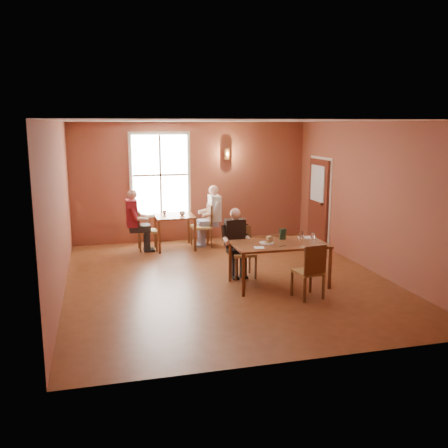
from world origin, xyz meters
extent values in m
cube|color=brown|center=(0.00, 0.00, 0.00)|extent=(6.00, 7.00, 0.01)
cube|color=brown|center=(0.00, 3.50, 1.50)|extent=(6.00, 0.04, 3.00)
cube|color=brown|center=(0.00, -3.50, 1.50)|extent=(6.00, 0.04, 3.00)
cube|color=brown|center=(-3.00, 0.00, 1.50)|extent=(0.04, 7.00, 3.00)
cube|color=brown|center=(3.00, 0.00, 1.50)|extent=(0.04, 7.00, 3.00)
cube|color=white|center=(0.00, 0.00, 3.00)|extent=(6.00, 7.00, 0.04)
cube|color=white|center=(-0.80, 3.45, 1.70)|extent=(1.36, 0.10, 1.96)
cube|color=maroon|center=(2.94, 2.30, 1.05)|extent=(0.12, 1.04, 2.10)
cylinder|color=brown|center=(0.90, 3.40, 2.20)|extent=(0.16, 0.16, 0.28)
cylinder|color=silver|center=(0.61, -0.54, 0.82)|extent=(0.35, 0.35, 0.03)
cube|color=tan|center=(0.67, -0.52, 0.86)|extent=(0.11, 0.11, 0.11)
cube|color=#26442B|center=(1.02, -0.30, 0.90)|extent=(0.13, 0.09, 0.21)
cube|color=silver|center=(0.82, -0.82, 0.80)|extent=(0.18, 0.11, 0.00)
cube|color=silver|center=(0.38, -0.81, 0.80)|extent=(0.20, 0.20, 0.01)
cylinder|color=white|center=(1.54, -0.34, 0.81)|extent=(0.25, 0.25, 0.01)
imported|color=white|center=(-0.41, 2.61, 0.86)|extent=(0.15, 0.15, 0.10)
imported|color=white|center=(-0.80, 2.83, 0.86)|extent=(0.13, 0.13, 0.09)
camera|label=1|loc=(-2.35, -8.93, 2.94)|focal=40.00mm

